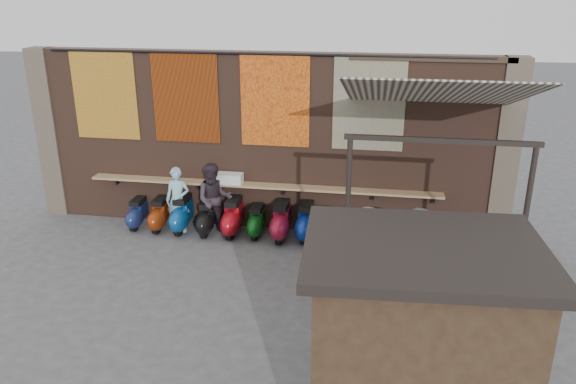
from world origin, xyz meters
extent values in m
plane|color=#474749|center=(0.00, 0.00, 0.00)|extent=(70.00, 70.00, 0.00)
cube|color=brown|center=(0.00, 2.70, 2.00)|extent=(10.00, 0.40, 4.00)
cube|color=#4C4238|center=(-5.20, 2.70, 2.00)|extent=(0.50, 0.50, 4.00)
cube|color=#4C4238|center=(5.20, 2.70, 2.00)|extent=(0.50, 0.50, 4.00)
cube|color=#9E7A51|center=(0.00, 2.33, 1.10)|extent=(8.00, 0.32, 0.05)
cube|color=white|center=(-0.73, 2.30, 1.24)|extent=(0.60, 0.29, 0.23)
cube|color=maroon|center=(-3.60, 2.48, 3.00)|extent=(1.50, 0.02, 2.00)
cube|color=#B8410A|center=(-1.70, 2.48, 3.00)|extent=(1.50, 0.02, 2.00)
cube|color=orange|center=(0.30, 2.48, 3.00)|extent=(1.50, 0.02, 2.00)
cube|color=teal|center=(2.30, 2.48, 3.00)|extent=(1.50, 0.02, 2.00)
cylinder|color=black|center=(0.00, 2.47, 3.98)|extent=(9.50, 0.06, 0.06)
imported|color=#8FC0D0|center=(-1.87, 2.00, 0.76)|extent=(0.56, 0.37, 1.52)
imported|color=#31262F|center=(-1.01, 2.00, 0.83)|extent=(0.95, 0.83, 1.66)
imported|color=black|center=(2.64, -0.57, 0.84)|extent=(1.04, 0.56, 1.69)
imported|color=#555459|center=(3.38, 0.41, 0.76)|extent=(1.14, 0.96, 1.53)
imported|color=#996D61|center=(2.44, -0.10, 0.85)|extent=(0.99, 0.86, 1.70)
cube|color=black|center=(3.11, -3.55, 1.28)|extent=(2.45, 1.90, 2.55)
cube|color=black|center=(3.11, -3.55, 2.61)|extent=(2.75, 2.18, 0.12)
cube|color=gold|center=(3.06, -2.64, 1.85)|extent=(1.20, 0.11, 0.50)
cube|color=#473321|center=(3.06, -2.64, 0.93)|extent=(1.96, 0.21, 0.06)
cube|color=beige|center=(3.50, 0.90, 3.55)|extent=(3.20, 3.28, 0.97)
cube|color=#33261C|center=(3.50, 2.49, 3.95)|extent=(3.30, 0.08, 0.12)
cube|color=black|center=(3.50, -0.60, 3.08)|extent=(3.00, 0.08, 0.08)
cylinder|color=black|center=(2.10, -0.60, 1.55)|extent=(0.09, 0.09, 3.10)
cylinder|color=black|center=(4.90, -0.60, 1.55)|extent=(0.09, 0.09, 3.10)
camera|label=1|loc=(2.54, -9.26, 5.34)|focal=35.00mm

